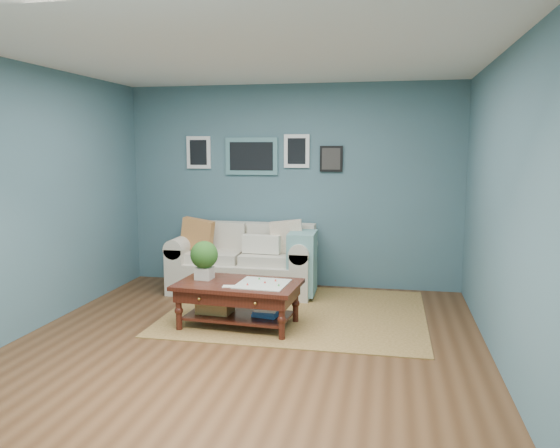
# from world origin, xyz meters

# --- Properties ---
(room_shell) EXTENTS (5.00, 5.02, 2.70)m
(room_shell) POSITION_xyz_m (-0.01, 0.06, 1.36)
(room_shell) COLOR brown
(room_shell) RESTS_ON ground
(area_rug) EXTENTS (2.86, 2.29, 0.01)m
(area_rug) POSITION_xyz_m (0.30, 1.21, 0.01)
(area_rug) COLOR brown
(area_rug) RESTS_ON ground
(loveseat) EXTENTS (1.89, 0.86, 0.97)m
(loveseat) POSITION_xyz_m (-0.46, 2.03, 0.39)
(loveseat) COLOR beige
(loveseat) RESTS_ON ground
(coffee_table) EXTENTS (1.31, 0.82, 0.88)m
(coffee_table) POSITION_xyz_m (-0.29, 0.63, 0.39)
(coffee_table) COLOR black
(coffee_table) RESTS_ON ground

